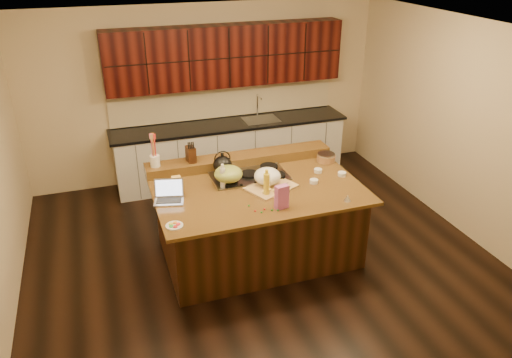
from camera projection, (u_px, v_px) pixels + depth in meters
name	position (u px, v px, depth m)	size (l,w,h in m)	color
room	(257.00, 153.00, 5.63)	(5.52, 5.02, 2.72)	black
island	(257.00, 221.00, 6.02)	(2.40, 1.60, 0.92)	black
back_ledge	(240.00, 159.00, 6.39)	(2.40, 0.30, 0.12)	black
cooktop	(249.00, 175.00, 6.07)	(0.92, 0.52, 0.05)	gray
back_counter	(230.00, 119.00, 7.77)	(3.70, 0.66, 2.40)	silver
kettle	(223.00, 164.00, 6.03)	(0.23, 0.23, 0.21)	black
green_bowl	(228.00, 174.00, 5.81)	(0.34, 0.34, 0.18)	olive
laptop	(169.00, 195.00, 5.51)	(0.37, 0.32, 0.22)	#B7B7BC
oil_bottle	(266.00, 185.00, 5.56)	(0.07, 0.07, 0.27)	yellow
vinegar_bottle	(223.00, 178.00, 5.74)	(0.06, 0.06, 0.25)	silver
wooden_tray	(268.00, 179.00, 5.79)	(0.65, 0.58, 0.22)	tan
ramekin_a	(314.00, 181.00, 5.90)	(0.10, 0.10, 0.04)	white
ramekin_b	(342.00, 174.00, 6.08)	(0.10, 0.10, 0.04)	white
ramekin_c	(318.00, 171.00, 6.17)	(0.10, 0.10, 0.04)	white
strainer_bowl	(326.00, 158.00, 6.46)	(0.24, 0.24, 0.09)	#996B3F
kitchen_timer	(347.00, 198.00, 5.50)	(0.08, 0.08, 0.07)	silver
pink_bag	(282.00, 197.00, 5.31)	(0.14, 0.08, 0.27)	#BB589D
candy_plate	(174.00, 226.00, 5.03)	(0.18, 0.18, 0.01)	white
package_box	(176.00, 182.00, 5.77)	(0.10, 0.07, 0.14)	#F3C456
utensil_crock	(155.00, 161.00, 6.02)	(0.12, 0.12, 0.14)	white
knife_block	(191.00, 154.00, 6.14)	(0.10, 0.16, 0.19)	black
gumdrop_0	(286.00, 203.00, 5.45)	(0.02, 0.02, 0.02)	red
gumdrop_1	(278.00, 210.00, 5.30)	(0.02, 0.02, 0.02)	#198C26
gumdrop_2	(264.00, 209.00, 5.33)	(0.02, 0.02, 0.02)	red
gumdrop_3	(261.00, 212.00, 5.27)	(0.02, 0.02, 0.02)	#198C26
gumdrop_4	(255.00, 211.00, 5.29)	(0.02, 0.02, 0.02)	red
gumdrop_5	(249.00, 206.00, 5.40)	(0.02, 0.02, 0.02)	#198C26
gumdrop_6	(279.00, 201.00, 5.48)	(0.02, 0.02, 0.02)	red
gumdrop_7	(272.00, 210.00, 5.31)	(0.02, 0.02, 0.02)	#198C26
gumdrop_8	(278.00, 207.00, 5.36)	(0.02, 0.02, 0.02)	red
gumdrop_9	(277.00, 207.00, 5.38)	(0.02, 0.02, 0.02)	#198C26
gumdrop_10	(287.00, 205.00, 5.41)	(0.02, 0.02, 0.02)	red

